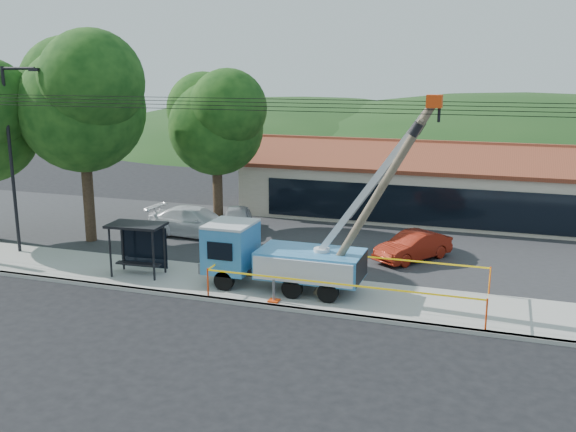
% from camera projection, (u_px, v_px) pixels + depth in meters
% --- Properties ---
extents(ground, '(120.00, 120.00, 0.00)m').
position_uv_depth(ground, '(245.00, 328.00, 22.50)').
color(ground, black).
rests_on(ground, ground).
extents(curb, '(60.00, 0.25, 0.15)m').
position_uv_depth(curb, '(266.00, 306.00, 24.42)').
color(curb, '#A8A69D').
rests_on(curb, ground).
extents(sidewalk, '(60.00, 4.00, 0.15)m').
position_uv_depth(sidewalk, '(282.00, 290.00, 26.17)').
color(sidewalk, '#A8A69D').
rests_on(sidewalk, ground).
extents(parking_lot, '(60.00, 12.00, 0.10)m').
position_uv_depth(parking_lot, '(332.00, 242.00, 33.56)').
color(parking_lot, '#28282B').
rests_on(parking_lot, ground).
extents(strip_mall, '(22.50, 8.53, 4.67)m').
position_uv_depth(strip_mall, '(430.00, 186.00, 39.26)').
color(strip_mall, '#BCAE95').
rests_on(strip_mall, ground).
extents(streetlight, '(2.13, 0.22, 9.00)m').
position_uv_depth(streetlight, '(13.00, 147.00, 30.23)').
color(streetlight, black).
rests_on(streetlight, ground).
extents(tree_west_near, '(7.56, 6.72, 10.80)m').
position_uv_depth(tree_west_near, '(81.00, 97.00, 31.94)').
color(tree_west_near, '#332316').
rests_on(tree_west_near, ground).
extents(tree_lot, '(6.30, 5.60, 8.94)m').
position_uv_depth(tree_lot, '(216.00, 118.00, 35.29)').
color(tree_lot, '#332316').
rests_on(tree_lot, ground).
extents(hill_west, '(78.40, 56.00, 28.00)m').
position_uv_depth(hill_west, '(304.00, 143.00, 77.94)').
color(hill_west, '#173814').
rests_on(hill_west, ground).
extents(hill_center, '(89.60, 64.00, 32.00)m').
position_uv_depth(hill_center, '(522.00, 152.00, 70.12)').
color(hill_center, '#173814').
rests_on(hill_center, ground).
extents(utility_truck, '(9.28, 3.49, 7.87)m').
position_uv_depth(utility_truck, '(279.00, 255.00, 25.89)').
color(utility_truck, black).
rests_on(utility_truck, ground).
extents(leaning_pole, '(4.49, 1.70, 7.77)m').
position_uv_depth(leaning_pole, '(378.00, 193.00, 23.80)').
color(leaning_pole, brown).
rests_on(leaning_pole, ground).
extents(bus_shelter, '(2.48, 1.65, 2.29)m').
position_uv_depth(bus_shelter, '(139.00, 237.00, 27.66)').
color(bus_shelter, black).
rests_on(bus_shelter, ground).
extents(caution_tape, '(10.56, 3.83, 1.11)m').
position_uv_depth(caution_tape, '(349.00, 275.00, 25.21)').
color(caution_tape, '#F5400D').
rests_on(caution_tape, ground).
extents(car_silver, '(2.90, 4.35, 1.38)m').
position_uv_depth(car_silver, '(237.00, 233.00, 35.49)').
color(car_silver, '#A6A8AE').
rests_on(car_silver, ground).
extents(car_red, '(3.45, 4.10, 1.33)m').
position_uv_depth(car_red, '(412.00, 262.00, 30.23)').
color(car_red, maroon).
rests_on(car_red, ground).
extents(car_white, '(5.44, 2.45, 1.55)m').
position_uv_depth(car_white, '(196.00, 238.00, 34.52)').
color(car_white, white).
rests_on(car_white, ground).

